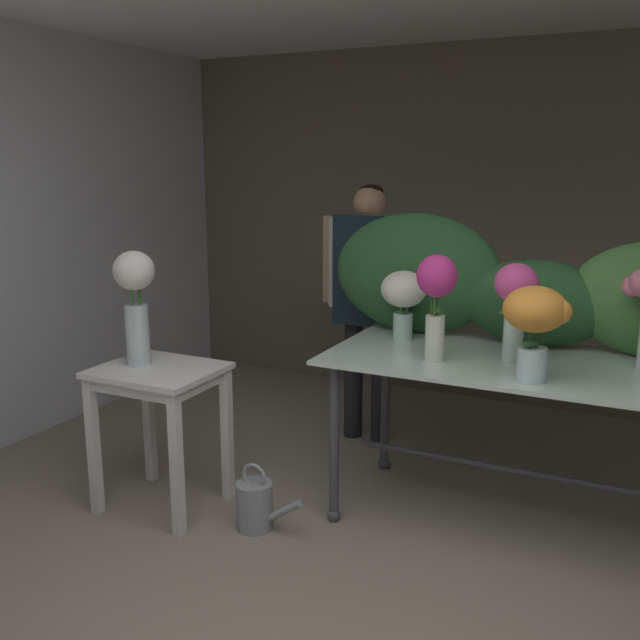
# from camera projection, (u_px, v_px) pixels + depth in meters

# --- Properties ---
(ground_plane) EXTENTS (8.33, 8.33, 0.00)m
(ground_plane) POSITION_uv_depth(u_px,v_px,m) (458.00, 510.00, 3.71)
(ground_plane) COLOR gray
(wall_back) EXTENTS (5.75, 0.12, 2.60)m
(wall_back) POSITION_uv_depth(u_px,v_px,m) (537.00, 229.00, 5.09)
(wall_back) COLOR #706656
(wall_back) RESTS_ON ground
(wall_left) EXTENTS (0.12, 3.91, 2.60)m
(wall_left) POSITION_uv_depth(u_px,v_px,m) (36.00, 235.00, 4.66)
(wall_left) COLOR silver
(wall_left) RESTS_ON ground
(display_table_glass) EXTENTS (1.82, 0.90, 0.86)m
(display_table_glass) POSITION_uv_depth(u_px,v_px,m) (519.00, 388.00, 3.41)
(display_table_glass) COLOR silver
(display_table_glass) RESTS_ON ground
(side_table_white) EXTENTS (0.60, 0.51, 0.76)m
(side_table_white) POSITION_uv_depth(u_px,v_px,m) (159.00, 391.00, 3.64)
(side_table_white) COLOR white
(side_table_white) RESTS_ON ground
(florist) EXTENTS (0.63, 0.24, 1.64)m
(florist) POSITION_uv_depth(u_px,v_px,m) (368.00, 285.00, 4.46)
(florist) COLOR #232328
(florist) RESTS_ON ground
(foliage_backdrop) EXTENTS (2.10, 0.30, 0.66)m
(foliage_backdrop) POSITION_uv_depth(u_px,v_px,m) (524.00, 290.00, 3.63)
(foliage_backdrop) COLOR #28562D
(foliage_backdrop) RESTS_ON display_table_glass
(vase_fuchsia_lilies) EXTENTS (0.21, 0.20, 0.47)m
(vase_fuchsia_lilies) POSITION_uv_depth(u_px,v_px,m) (516.00, 299.00, 3.30)
(vase_fuchsia_lilies) COLOR silver
(vase_fuchsia_lilies) RESTS_ON display_table_glass
(vase_magenta_anemones) EXTENTS (0.19, 0.19, 0.51)m
(vase_magenta_anemones) POSITION_uv_depth(u_px,v_px,m) (437.00, 293.00, 3.31)
(vase_magenta_anemones) COLOR silver
(vase_magenta_anemones) RESTS_ON display_table_glass
(vase_ivory_carnations) EXTENTS (0.24, 0.24, 0.37)m
(vase_ivory_carnations) POSITION_uv_depth(u_px,v_px,m) (404.00, 295.00, 3.73)
(vase_ivory_carnations) COLOR silver
(vase_ivory_carnations) RESTS_ON display_table_glass
(vase_sunset_freesia) EXTENTS (0.29, 0.27, 0.42)m
(vase_sunset_freesia) POSITION_uv_depth(u_px,v_px,m) (536.00, 319.00, 3.01)
(vase_sunset_freesia) COLOR silver
(vase_sunset_freesia) RESTS_ON display_table_glass
(vase_white_roses_tall) EXTENTS (0.21, 0.21, 0.59)m
(vase_white_roses_tall) POSITION_uv_depth(u_px,v_px,m) (136.00, 299.00, 3.58)
(vase_white_roses_tall) COLOR silver
(vase_white_roses_tall) RESTS_ON side_table_white
(watering_can) EXTENTS (0.35, 0.18, 0.34)m
(watering_can) POSITION_uv_depth(u_px,v_px,m) (255.00, 505.00, 3.51)
(watering_can) COLOR #999EA3
(watering_can) RESTS_ON ground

